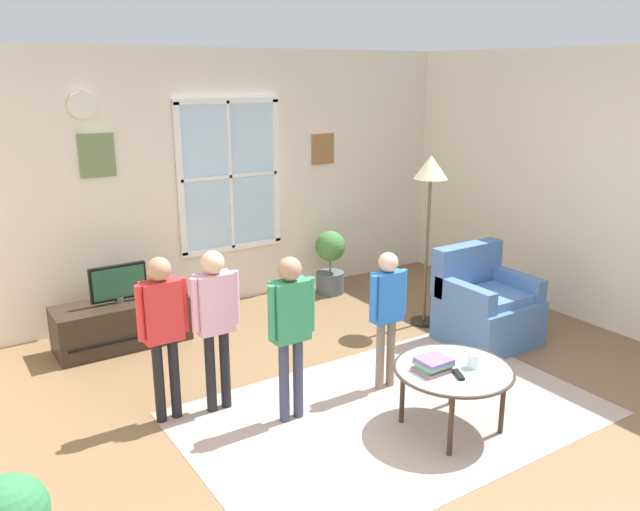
{
  "coord_description": "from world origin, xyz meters",
  "views": [
    {
      "loc": [
        -2.6,
        -2.93,
        2.42
      ],
      "look_at": [
        -0.15,
        0.84,
        1.12
      ],
      "focal_mm": 36.02,
      "sensor_mm": 36.0,
      "label": 1
    }
  ],
  "objects_px": {
    "floor_lamp": "(430,184)",
    "remote_near_books": "(458,375)",
    "tv_stand": "(122,324)",
    "book_stack": "(434,365)",
    "coffee_table": "(453,372)",
    "person_pink_shirt": "(215,313)",
    "armchair": "(485,307)",
    "television": "(118,283)",
    "person_red_shirt": "(163,320)",
    "person_blue_shirt": "(387,305)",
    "potted_plant_by_window": "(330,260)",
    "cup": "(473,361)",
    "person_green_shirt": "(290,320)"
  },
  "relations": [
    {
      "from": "floor_lamp",
      "to": "remote_near_books",
      "type": "bearing_deg",
      "value": -126.05
    },
    {
      "from": "tv_stand",
      "to": "book_stack",
      "type": "height_order",
      "value": "book_stack"
    },
    {
      "from": "coffee_table",
      "to": "person_pink_shirt",
      "type": "bearing_deg",
      "value": 137.91
    },
    {
      "from": "armchair",
      "to": "book_stack",
      "type": "relative_size",
      "value": 3.45
    },
    {
      "from": "television",
      "to": "person_red_shirt",
      "type": "height_order",
      "value": "person_red_shirt"
    },
    {
      "from": "floor_lamp",
      "to": "book_stack",
      "type": "bearing_deg",
      "value": -130.57
    },
    {
      "from": "person_pink_shirt",
      "to": "floor_lamp",
      "type": "bearing_deg",
      "value": 10.39
    },
    {
      "from": "person_blue_shirt",
      "to": "potted_plant_by_window",
      "type": "relative_size",
      "value": 1.56
    },
    {
      "from": "cup",
      "to": "potted_plant_by_window",
      "type": "relative_size",
      "value": 0.14
    },
    {
      "from": "person_blue_shirt",
      "to": "person_green_shirt",
      "type": "bearing_deg",
      "value": -179.06
    },
    {
      "from": "cup",
      "to": "person_blue_shirt",
      "type": "bearing_deg",
      "value": 99.05
    },
    {
      "from": "coffee_table",
      "to": "person_green_shirt",
      "type": "bearing_deg",
      "value": 140.66
    },
    {
      "from": "armchair",
      "to": "person_pink_shirt",
      "type": "xyz_separation_m",
      "value": [
        -2.59,
        0.18,
        0.44
      ]
    },
    {
      "from": "person_green_shirt",
      "to": "television",
      "type": "bearing_deg",
      "value": 107.85
    },
    {
      "from": "remote_near_books",
      "to": "person_blue_shirt",
      "type": "height_order",
      "value": "person_blue_shirt"
    },
    {
      "from": "book_stack",
      "to": "person_green_shirt",
      "type": "distance_m",
      "value": 1.02
    },
    {
      "from": "person_red_shirt",
      "to": "person_blue_shirt",
      "type": "bearing_deg",
      "value": -16.05
    },
    {
      "from": "television",
      "to": "person_blue_shirt",
      "type": "relative_size",
      "value": 0.45
    },
    {
      "from": "person_red_shirt",
      "to": "floor_lamp",
      "type": "bearing_deg",
      "value": 7.79
    },
    {
      "from": "person_blue_shirt",
      "to": "person_red_shirt",
      "type": "bearing_deg",
      "value": 163.95
    },
    {
      "from": "book_stack",
      "to": "floor_lamp",
      "type": "xyz_separation_m",
      "value": [
        1.3,
        1.52,
        0.89
      ]
    },
    {
      "from": "television",
      "to": "potted_plant_by_window",
      "type": "xyz_separation_m",
      "value": [
        2.39,
        0.17,
        -0.22
      ]
    },
    {
      "from": "tv_stand",
      "to": "cup",
      "type": "distance_m",
      "value": 3.19
    },
    {
      "from": "television",
      "to": "person_red_shirt",
      "type": "bearing_deg",
      "value": -94.32
    },
    {
      "from": "cup",
      "to": "person_blue_shirt",
      "type": "height_order",
      "value": "person_blue_shirt"
    },
    {
      "from": "book_stack",
      "to": "person_green_shirt",
      "type": "relative_size",
      "value": 0.21
    },
    {
      "from": "coffee_table",
      "to": "cup",
      "type": "distance_m",
      "value": 0.16
    },
    {
      "from": "book_stack",
      "to": "potted_plant_by_window",
      "type": "bearing_deg",
      "value": 69.71
    },
    {
      "from": "remote_near_books",
      "to": "television",
      "type": "bearing_deg",
      "value": 117.53
    },
    {
      "from": "person_red_shirt",
      "to": "coffee_table",
      "type": "bearing_deg",
      "value": -36.44
    },
    {
      "from": "person_green_shirt",
      "to": "cup",
      "type": "bearing_deg",
      "value": -37.98
    },
    {
      "from": "person_pink_shirt",
      "to": "person_blue_shirt",
      "type": "relative_size",
      "value": 1.1
    },
    {
      "from": "coffee_table",
      "to": "remote_near_books",
      "type": "relative_size",
      "value": 5.91
    },
    {
      "from": "armchair",
      "to": "cup",
      "type": "height_order",
      "value": "armchair"
    },
    {
      "from": "person_pink_shirt",
      "to": "person_blue_shirt",
      "type": "distance_m",
      "value": 1.31
    },
    {
      "from": "coffee_table",
      "to": "person_green_shirt",
      "type": "xyz_separation_m",
      "value": [
        -0.87,
        0.71,
        0.33
      ]
    },
    {
      "from": "armchair",
      "to": "person_blue_shirt",
      "type": "xyz_separation_m",
      "value": [
        -1.34,
        -0.22,
        0.37
      ]
    },
    {
      "from": "armchair",
      "to": "person_green_shirt",
      "type": "bearing_deg",
      "value": -173.91
    },
    {
      "from": "armchair",
      "to": "potted_plant_by_window",
      "type": "xyz_separation_m",
      "value": [
        -0.45,
        1.89,
        0.06
      ]
    },
    {
      "from": "book_stack",
      "to": "potted_plant_by_window",
      "type": "relative_size",
      "value": 0.35
    },
    {
      "from": "person_blue_shirt",
      "to": "potted_plant_by_window",
      "type": "distance_m",
      "value": 2.31
    },
    {
      "from": "remote_near_books",
      "to": "floor_lamp",
      "type": "distance_m",
      "value": 2.27
    },
    {
      "from": "cup",
      "to": "person_pink_shirt",
      "type": "xyz_separation_m",
      "value": [
        -1.37,
        1.19,
        0.26
      ]
    },
    {
      "from": "potted_plant_by_window",
      "to": "cup",
      "type": "bearing_deg",
      "value": -104.87
    },
    {
      "from": "person_green_shirt",
      "to": "potted_plant_by_window",
      "type": "relative_size",
      "value": 1.7
    },
    {
      "from": "television",
      "to": "potted_plant_by_window",
      "type": "relative_size",
      "value": 0.7
    },
    {
      "from": "book_stack",
      "to": "person_blue_shirt",
      "type": "bearing_deg",
      "value": 78.7
    },
    {
      "from": "television",
      "to": "book_stack",
      "type": "height_order",
      "value": "television"
    },
    {
      "from": "person_blue_shirt",
      "to": "tv_stand",
      "type": "bearing_deg",
      "value": 127.57
    },
    {
      "from": "armchair",
      "to": "coffee_table",
      "type": "xyz_separation_m",
      "value": [
        -1.34,
        -0.95,
        0.11
      ]
    }
  ]
}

